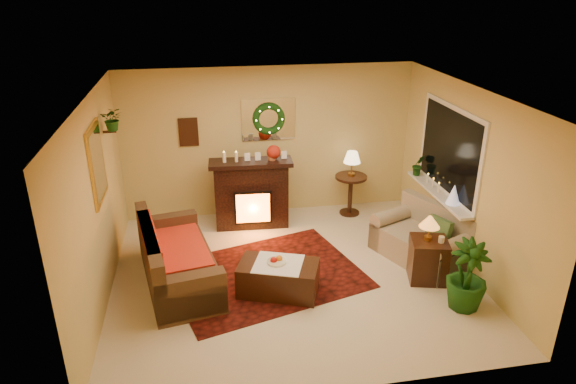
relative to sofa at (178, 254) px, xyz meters
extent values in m
plane|color=beige|center=(1.57, -0.14, -0.43)|extent=(5.00, 5.00, 0.00)
plane|color=white|center=(1.57, -0.14, 2.17)|extent=(5.00, 5.00, 0.00)
plane|color=#EFD88C|center=(1.57, 2.11, 0.87)|extent=(5.00, 5.00, 0.00)
plane|color=#EFD88C|center=(1.57, -2.39, 0.87)|extent=(5.00, 5.00, 0.00)
plane|color=#EFD88C|center=(-0.93, -0.14, 0.87)|extent=(4.50, 4.50, 0.00)
plane|color=#EFD88C|center=(4.07, -0.14, 0.87)|extent=(4.50, 4.50, 0.00)
cube|color=#5A1512|center=(1.21, -0.07, -0.42)|extent=(3.02, 2.57, 0.01)
cube|color=#3F2B1A|center=(0.00, 0.00, 0.00)|extent=(1.23, 2.13, 0.86)
cube|color=#B33D1D|center=(-0.04, 0.17, 0.03)|extent=(0.83, 1.35, 0.02)
cube|color=black|center=(1.19, 1.56, 0.12)|extent=(1.23, 0.45, 1.11)
sphere|color=#A21E10|center=(1.57, 1.54, 0.87)|extent=(0.23, 0.23, 0.23)
cylinder|color=white|center=(0.77, 1.54, 0.83)|extent=(0.06, 0.06, 0.17)
cylinder|color=white|center=(0.96, 1.53, 0.83)|extent=(0.05, 0.05, 0.16)
cube|color=white|center=(1.57, 2.09, 1.27)|extent=(0.92, 0.02, 0.72)
torus|color=#194719|center=(1.57, 2.05, 1.29)|extent=(0.55, 0.11, 0.55)
cube|color=#381E11|center=(0.22, 2.09, 1.12)|extent=(0.32, 0.03, 0.48)
cube|color=gold|center=(-0.91, 0.16, 1.32)|extent=(0.03, 0.84, 1.00)
imported|color=#194719|center=(-0.77, 0.91, 1.54)|extent=(0.33, 0.28, 0.36)
cube|color=#B4A093|center=(3.56, -0.01, -0.01)|extent=(1.31, 1.62, 0.82)
cube|color=white|center=(4.06, 0.41, 1.12)|extent=(0.03, 1.86, 1.36)
cube|color=black|center=(4.04, 0.41, 1.12)|extent=(0.02, 1.70, 1.22)
cube|color=white|center=(3.95, 0.41, 0.44)|extent=(0.22, 1.86, 0.04)
cone|color=silver|center=(3.97, -0.04, 0.61)|extent=(0.20, 0.20, 0.30)
imported|color=#165F1F|center=(3.93, 1.15, 0.66)|extent=(0.25, 0.20, 0.46)
cylinder|color=#472D18|center=(2.97, 1.72, -0.10)|extent=(0.69, 0.69, 0.72)
cone|color=#FFDB9D|center=(2.97, 1.73, 0.45)|extent=(0.29, 0.29, 0.45)
cube|color=#3A1C0F|center=(3.42, -0.54, -0.16)|extent=(0.60, 0.60, 0.60)
cone|color=orange|center=(3.40, -0.52, 0.32)|extent=(0.28, 0.28, 0.41)
cube|color=#3E1A0C|center=(1.31, -0.52, -0.22)|extent=(1.18, 0.90, 0.44)
cylinder|color=beige|center=(1.30, -0.50, 0.02)|extent=(0.25, 0.25, 0.06)
imported|color=#2B5326|center=(3.61, -1.26, 0.02)|extent=(1.65, 1.65, 2.79)
camera|label=1|loc=(0.41, -6.32, 3.53)|focal=32.00mm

